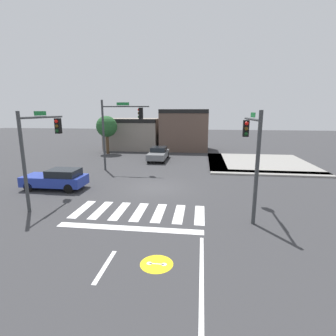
# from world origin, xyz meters

# --- Properties ---
(ground_plane) EXTENTS (120.00, 120.00, 0.00)m
(ground_plane) POSITION_xyz_m (0.00, 0.00, 0.00)
(ground_plane) COLOR #353538
(crosswalk_near) EXTENTS (6.87, 2.59, 0.01)m
(crosswalk_near) POSITION_xyz_m (0.00, -4.50, 0.00)
(crosswalk_near) COLOR silver
(crosswalk_near) RESTS_ON ground_plane
(lane_markings) EXTENTS (6.80, 18.75, 0.01)m
(lane_markings) POSITION_xyz_m (1.16, -11.43, 0.00)
(lane_markings) COLOR white
(lane_markings) RESTS_ON ground_plane
(bike_detector_marking) EXTENTS (1.17, 1.17, 0.01)m
(bike_detector_marking) POSITION_xyz_m (1.74, -9.13, 0.00)
(bike_detector_marking) COLOR yellow
(bike_detector_marking) RESTS_ON ground_plane
(curb_corner_northeast) EXTENTS (10.00, 10.60, 0.15)m
(curb_corner_northeast) POSITION_xyz_m (8.49, 9.42, 0.07)
(curb_corner_northeast) COLOR gray
(curb_corner_northeast) RESTS_ON ground_plane
(storefront_row) EXTENTS (13.98, 5.79, 5.48)m
(storefront_row) POSITION_xyz_m (-2.70, 18.74, 2.46)
(storefront_row) COLOR gray
(storefront_row) RESTS_ON ground_plane
(traffic_signal_southeast) EXTENTS (0.32, 4.19, 5.28)m
(traffic_signal_southeast) POSITION_xyz_m (5.71, -3.58, 3.61)
(traffic_signal_southeast) COLOR #383A3D
(traffic_signal_southeast) RESTS_ON ground_plane
(traffic_signal_southwest) EXTENTS (0.32, 4.17, 5.24)m
(traffic_signal_southwest) POSITION_xyz_m (-5.85, -3.55, 3.64)
(traffic_signal_southwest) COLOR #383A3D
(traffic_signal_southwest) RESTS_ON ground_plane
(traffic_signal_northwest) EXTENTS (4.24, 0.32, 6.20)m
(traffic_signal_northwest) POSITION_xyz_m (-4.02, 5.04, 4.17)
(traffic_signal_northwest) COLOR #383A3D
(traffic_signal_northwest) RESTS_ON ground_plane
(car_gray) EXTENTS (1.80, 4.76, 1.41)m
(car_gray) POSITION_xyz_m (-1.44, 10.46, 0.73)
(car_gray) COLOR slate
(car_gray) RESTS_ON ground_plane
(car_blue) EXTENTS (4.17, 1.80, 1.40)m
(car_blue) POSITION_xyz_m (-6.57, -1.13, 0.71)
(car_blue) COLOR #23389E
(car_blue) RESTS_ON ground_plane
(roadside_tree) EXTENTS (2.58, 2.58, 4.69)m
(roadside_tree) POSITION_xyz_m (-8.50, 14.00, 3.36)
(roadside_tree) COLOR #4C3823
(roadside_tree) RESTS_ON ground_plane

